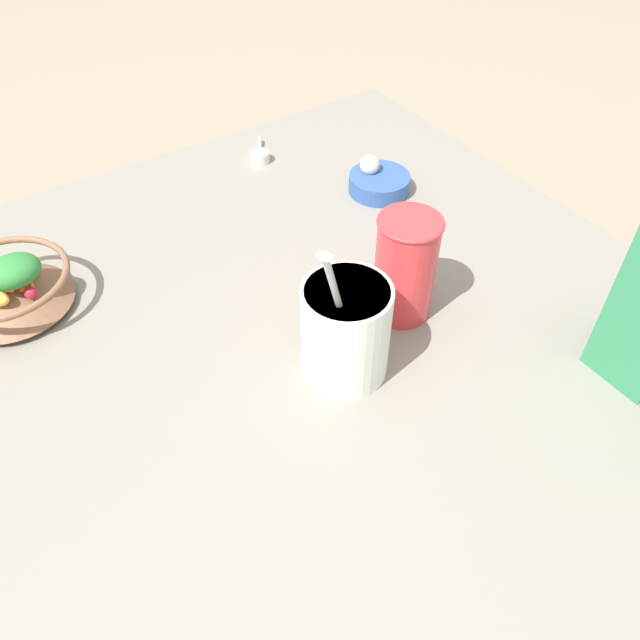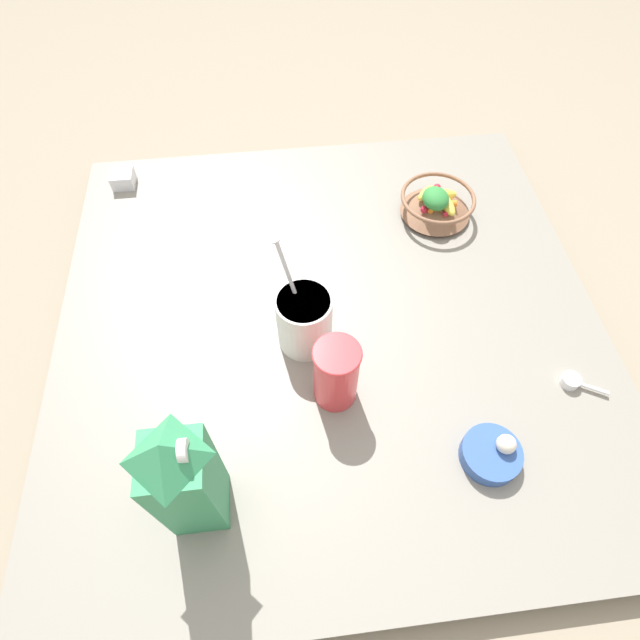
% 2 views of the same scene
% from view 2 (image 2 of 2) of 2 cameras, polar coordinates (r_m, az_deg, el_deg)
% --- Properties ---
extents(ground_plane, '(6.00, 6.00, 0.00)m').
position_cam_2_polar(ground_plane, '(1.13, 1.07, -1.00)').
color(ground_plane, gray).
extents(countertop, '(1.17, 1.17, 0.05)m').
position_cam_2_polar(countertop, '(1.11, 1.09, -0.34)').
color(countertop, gray).
rests_on(countertop, ground_plane).
extents(fruit_bowl, '(0.18, 0.18, 0.09)m').
position_cam_2_polar(fruit_bowl, '(1.30, 13.20, 12.91)').
color(fruit_bowl, brown).
rests_on(fruit_bowl, countertop).
extents(milk_carton, '(0.09, 0.09, 0.30)m').
position_cam_2_polar(milk_carton, '(0.81, -15.21, -17.20)').
color(milk_carton, '#338C59').
rests_on(milk_carton, countertop).
extents(yogurt_tub, '(0.13, 0.11, 0.25)m').
position_cam_2_polar(yogurt_tub, '(1.00, -1.81, 0.16)').
color(yogurt_tub, white).
rests_on(yogurt_tub, countertop).
extents(drinking_cup, '(0.09, 0.09, 0.16)m').
position_cam_2_polar(drinking_cup, '(0.93, 1.84, -6.11)').
color(drinking_cup, '#DB383D').
rests_on(drinking_cup, countertop).
extents(spice_jar, '(0.06, 0.06, 0.04)m').
position_cam_2_polar(spice_jar, '(1.46, -21.57, 14.73)').
color(spice_jar, silver).
rests_on(spice_jar, countertop).
extents(measuring_scoop, '(0.06, 0.08, 0.02)m').
position_cam_2_polar(measuring_scoop, '(1.12, 26.94, -6.29)').
color(measuring_scoop, white).
rests_on(measuring_scoop, countertop).
extents(garlic_bowl, '(0.11, 0.11, 0.06)m').
position_cam_2_polar(garlic_bowl, '(0.98, 19.08, -14.21)').
color(garlic_bowl, '#3356A3').
rests_on(garlic_bowl, countertop).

